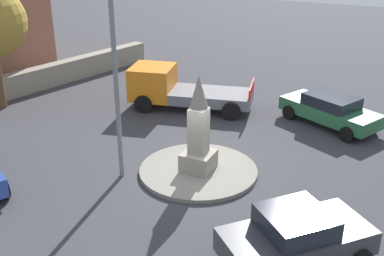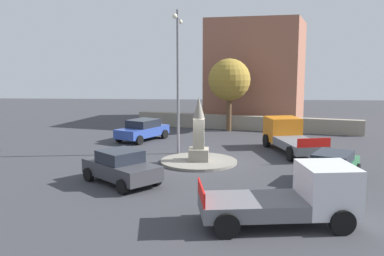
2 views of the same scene
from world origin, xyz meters
TOP-DOWN VIEW (x-y plane):
  - ground_plane at (0.00, 0.00)m, footprint 80.00×80.00m
  - traffic_island at (0.00, 0.00)m, footprint 4.22×4.22m
  - monument at (0.00, 0.00)m, footprint 1.08×1.08m
  - streetlamp at (-2.35, -1.34)m, footprint 3.65×0.28m
  - car_dark_grey_far_side at (4.30, -3.36)m, footprint 4.00×4.09m
  - car_green_parked_left at (3.39, 6.38)m, footprint 4.66×3.47m
  - truck_orange_parked_right at (-3.63, 5.48)m, footprint 6.02×3.30m
  - stone_boundary_wall at (-11.91, 3.15)m, footprint 5.38×17.94m

SIDE VIEW (x-z plane):
  - ground_plane at x=0.00m, z-range 0.00..0.00m
  - traffic_island at x=0.00m, z-range 0.00..0.15m
  - stone_boundary_wall at x=-11.91m, z-range 0.00..1.16m
  - car_green_parked_left at x=3.39m, z-range 0.04..1.42m
  - car_dark_grey_far_side at x=4.30m, z-range 0.01..1.54m
  - truck_orange_parked_right at x=-3.63m, z-range -0.03..1.92m
  - monument at x=0.00m, z-range -0.20..3.29m
  - streetlamp at x=-2.35m, z-range 0.87..9.36m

